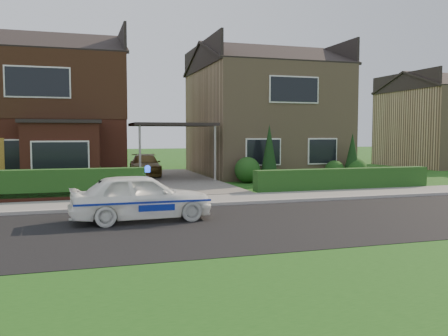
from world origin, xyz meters
name	(u,v)px	position (x,y,z in m)	size (l,w,h in m)	color
ground	(255,223)	(0.00, 0.00, 0.00)	(120.00, 120.00, 0.00)	#184713
road	(255,223)	(0.00, 0.00, 0.00)	(60.00, 6.00, 0.02)	black
kerb	(220,204)	(0.00, 3.05, 0.06)	(60.00, 0.16, 0.12)	#9E9993
sidewalk	(212,200)	(0.00, 4.10, 0.05)	(60.00, 2.00, 0.10)	slate
grass_verge	(371,283)	(0.00, -5.00, 0.00)	(60.00, 4.00, 0.01)	#184713
driveway	(173,180)	(0.00, 11.00, 0.06)	(3.80, 12.00, 0.12)	#666059
house_left	(45,102)	(-5.78, 13.90, 3.81)	(7.50, 9.53, 7.25)	brown
house_right	(263,109)	(5.80, 13.99, 3.66)	(7.50, 8.06, 7.25)	#93785A
carport_link	(172,125)	(0.00, 10.95, 2.66)	(3.80, 3.00, 2.77)	black
dwarf_wall	(30,198)	(-5.80, 5.30, 0.18)	(7.70, 0.25, 0.36)	brown
hedge_left	(30,203)	(-5.80, 5.45, 0.00)	(7.50, 0.55, 0.90)	#123B17
hedge_right	(343,191)	(5.80, 5.35, 0.00)	(7.50, 0.55, 0.80)	#123B17
shrub_left_mid	(85,173)	(-4.00, 9.30, 0.66)	(1.32, 1.32, 1.32)	#123B17
shrub_left_near	(124,177)	(-2.40, 9.60, 0.42)	(0.84, 0.84, 0.84)	#123B17
shrub_right_near	(247,170)	(3.20, 9.40, 0.60)	(1.20, 1.20, 1.20)	#123B17
shrub_right_mid	(334,170)	(7.80, 9.50, 0.48)	(0.96, 0.96, 0.96)	#123B17
shrub_right_far	(356,169)	(8.80, 9.20, 0.54)	(1.08, 1.08, 1.08)	#123B17
conifer_a	(269,155)	(4.20, 9.20, 1.30)	(0.90, 0.90, 2.60)	black
conifer_b	(352,158)	(8.60, 9.20, 1.10)	(0.90, 0.90, 2.20)	black
neighbour_right	(442,129)	(20.00, 16.00, 2.60)	(6.50, 7.00, 5.20)	#93785A
police_car	(141,197)	(-2.71, 1.20, 0.62)	(3.35, 3.72, 1.41)	white
driveway_car	(145,165)	(-1.00, 13.23, 0.66)	(1.51, 3.72, 1.08)	brown
potted_plant_a	(58,188)	(-4.96, 6.00, 0.41)	(0.44, 0.29, 0.83)	gray
potted_plant_c	(130,187)	(-2.50, 6.00, 0.36)	(0.40, 0.40, 0.72)	gray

